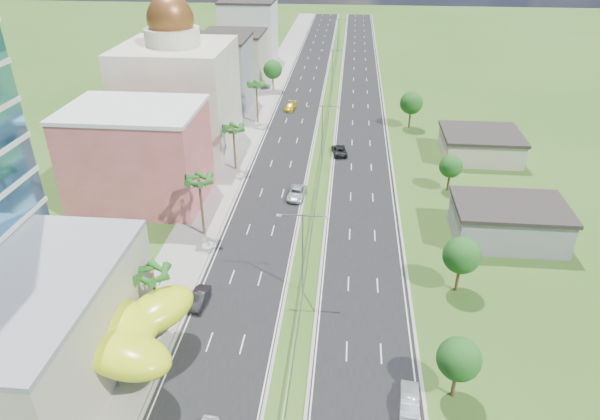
# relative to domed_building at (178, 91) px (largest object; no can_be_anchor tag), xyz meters

# --- Properties ---
(ground) EXTENTS (500.00, 500.00, 0.00)m
(ground) POSITION_rel_domed_building_xyz_m (28.00, -55.00, -11.35)
(ground) COLOR #2D5119
(ground) RESTS_ON ground
(road_left) EXTENTS (11.00, 260.00, 0.04)m
(road_left) POSITION_rel_domed_building_xyz_m (20.50, 35.00, -11.33)
(road_left) COLOR black
(road_left) RESTS_ON ground
(road_right) EXTENTS (11.00, 260.00, 0.04)m
(road_right) POSITION_rel_domed_building_xyz_m (35.50, 35.00, -11.33)
(road_right) COLOR black
(road_right) RESTS_ON ground
(sidewalk_left) EXTENTS (7.00, 260.00, 0.12)m
(sidewalk_left) POSITION_rel_domed_building_xyz_m (11.00, 35.00, -11.29)
(sidewalk_left) COLOR gray
(sidewalk_left) RESTS_ON ground
(median_guardrail) EXTENTS (0.10, 216.06, 0.76)m
(median_guardrail) POSITION_rel_domed_building_xyz_m (28.00, 16.99, -10.74)
(median_guardrail) COLOR gray
(median_guardrail) RESTS_ON ground
(streetlight_median_b) EXTENTS (6.04, 0.25, 11.00)m
(streetlight_median_b) POSITION_rel_domed_building_xyz_m (28.00, -45.00, -4.61)
(streetlight_median_b) COLOR gray
(streetlight_median_b) RESTS_ON ground
(streetlight_median_c) EXTENTS (6.04, 0.25, 11.00)m
(streetlight_median_c) POSITION_rel_domed_building_xyz_m (28.00, -5.00, -4.61)
(streetlight_median_c) COLOR gray
(streetlight_median_c) RESTS_ON ground
(streetlight_median_d) EXTENTS (6.04, 0.25, 11.00)m
(streetlight_median_d) POSITION_rel_domed_building_xyz_m (28.00, 40.00, -4.61)
(streetlight_median_d) COLOR gray
(streetlight_median_d) RESTS_ON ground
(streetlight_median_e) EXTENTS (6.04, 0.25, 11.00)m
(streetlight_median_e) POSITION_rel_domed_building_xyz_m (28.00, 85.00, -4.61)
(streetlight_median_e) COLOR gray
(streetlight_median_e) RESTS_ON ground
(lime_canopy) EXTENTS (18.00, 15.00, 7.40)m
(lime_canopy) POSITION_rel_domed_building_xyz_m (8.00, -59.00, -6.36)
(lime_canopy) COLOR #C4DF15
(lime_canopy) RESTS_ON ground
(pink_shophouse) EXTENTS (20.00, 15.00, 15.00)m
(pink_shophouse) POSITION_rel_domed_building_xyz_m (0.00, -23.00, -3.85)
(pink_shophouse) COLOR #BA564C
(pink_shophouse) RESTS_ON ground
(domed_building) EXTENTS (20.00, 20.00, 28.70)m
(domed_building) POSITION_rel_domed_building_xyz_m (0.00, 0.00, 0.00)
(domed_building) COLOR beige
(domed_building) RESTS_ON ground
(midrise_grey) EXTENTS (16.00, 15.00, 16.00)m
(midrise_grey) POSITION_rel_domed_building_xyz_m (1.00, 25.00, -3.35)
(midrise_grey) COLOR gray
(midrise_grey) RESTS_ON ground
(midrise_beige) EXTENTS (16.00, 15.00, 13.00)m
(midrise_beige) POSITION_rel_domed_building_xyz_m (1.00, 47.00, -4.85)
(midrise_beige) COLOR #B9B398
(midrise_beige) RESTS_ON ground
(midrise_white) EXTENTS (16.00, 15.00, 18.00)m
(midrise_white) POSITION_rel_domed_building_xyz_m (1.00, 70.00, -2.35)
(midrise_white) COLOR silver
(midrise_white) RESTS_ON ground
(shed_near) EXTENTS (15.00, 10.00, 5.00)m
(shed_near) POSITION_rel_domed_building_xyz_m (56.00, -30.00, -8.85)
(shed_near) COLOR gray
(shed_near) RESTS_ON ground
(shed_far) EXTENTS (14.00, 12.00, 4.40)m
(shed_far) POSITION_rel_domed_building_xyz_m (58.00, -0.00, -9.15)
(shed_far) COLOR #B9B398
(shed_far) RESTS_ON ground
(palm_tree_b) EXTENTS (3.60, 3.60, 8.10)m
(palm_tree_b) POSITION_rel_domed_building_xyz_m (12.50, -53.00, -4.29)
(palm_tree_b) COLOR #47301C
(palm_tree_b) RESTS_ON ground
(palm_tree_c) EXTENTS (3.60, 3.60, 9.60)m
(palm_tree_c) POSITION_rel_domed_building_xyz_m (12.50, -33.00, -2.85)
(palm_tree_c) COLOR #47301C
(palm_tree_c) RESTS_ON ground
(palm_tree_d) EXTENTS (3.60, 3.60, 8.60)m
(palm_tree_d) POSITION_rel_domed_building_xyz_m (12.50, -10.00, -3.81)
(palm_tree_d) COLOR #47301C
(palm_tree_d) RESTS_ON ground
(palm_tree_e) EXTENTS (3.60, 3.60, 9.40)m
(palm_tree_e) POSITION_rel_domed_building_xyz_m (12.50, 15.00, -3.05)
(palm_tree_e) COLOR #47301C
(palm_tree_e) RESTS_ON ground
(leafy_tree_lfar) EXTENTS (4.90, 4.90, 8.05)m
(leafy_tree_lfar) POSITION_rel_domed_building_xyz_m (12.50, 40.00, -5.78)
(leafy_tree_lfar) COLOR #47301C
(leafy_tree_lfar) RESTS_ON ground
(leafy_tree_ra) EXTENTS (4.20, 4.20, 6.90)m
(leafy_tree_ra) POSITION_rel_domed_building_xyz_m (44.00, -60.00, -6.58)
(leafy_tree_ra) COLOR #47301C
(leafy_tree_ra) RESTS_ON ground
(leafy_tree_rb) EXTENTS (4.55, 4.55, 7.47)m
(leafy_tree_rb) POSITION_rel_domed_building_xyz_m (47.00, -43.00, -6.18)
(leafy_tree_rb) COLOR #47301C
(leafy_tree_rb) RESTS_ON ground
(leafy_tree_rc) EXTENTS (3.85, 3.85, 6.33)m
(leafy_tree_rc) POSITION_rel_domed_building_xyz_m (50.00, -15.00, -6.98)
(leafy_tree_rc) COLOR #47301C
(leafy_tree_rc) RESTS_ON ground
(leafy_tree_rd) EXTENTS (4.90, 4.90, 8.05)m
(leafy_tree_rd) POSITION_rel_domed_building_xyz_m (46.00, 15.00, -5.78)
(leafy_tree_rd) COLOR #47301C
(leafy_tree_rd) RESTS_ON ground
(car_dark_left) EXTENTS (1.92, 4.78, 1.54)m
(car_dark_left) POSITION_rel_domed_building_xyz_m (15.90, -48.60, -10.54)
(car_dark_left) COLOR black
(car_dark_left) RESTS_ON road_left
(car_silver_mid_left) EXTENTS (3.14, 5.95, 1.59)m
(car_silver_mid_left) POSITION_rel_domed_building_xyz_m (24.80, -20.18, -10.52)
(car_silver_mid_left) COLOR #AAACB2
(car_silver_mid_left) RESTS_ON road_left
(car_yellow_far_left) EXTENTS (2.72, 5.58, 1.56)m
(car_yellow_far_left) POSITION_rel_domed_building_xyz_m (18.76, 24.62, -10.53)
(car_yellow_far_left) COLOR gold
(car_yellow_far_left) RESTS_ON road_left
(car_silver_right) EXTENTS (2.17, 5.05, 1.62)m
(car_silver_right) POSITION_rel_domed_building_xyz_m (39.68, -61.71, -10.51)
(car_silver_right) COLOR #B4B7BD
(car_silver_right) RESTS_ON road_right
(car_dark_far_right) EXTENTS (3.56, 6.07, 1.59)m
(car_dark_far_right) POSITION_rel_domed_building_xyz_m (31.20, -1.20, -10.52)
(car_dark_far_right) COLOR black
(car_dark_far_right) RESTS_ON road_right
(motorcycle) EXTENTS (0.72, 1.72, 1.07)m
(motorcycle) POSITION_rel_domed_building_xyz_m (16.00, -49.95, -10.78)
(motorcycle) COLOR black
(motorcycle) RESTS_ON road_left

